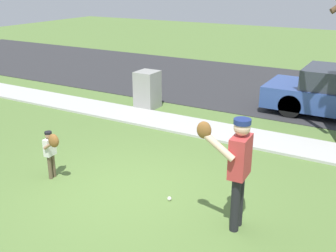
# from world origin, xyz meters

# --- Properties ---
(ground_plane) EXTENTS (48.00, 48.00, 0.00)m
(ground_plane) POSITION_xyz_m (0.00, 3.50, 0.00)
(ground_plane) COLOR #567538
(sidewalk_strip) EXTENTS (36.00, 1.20, 0.06)m
(sidewalk_strip) POSITION_xyz_m (0.00, 3.60, 0.03)
(sidewalk_strip) COLOR #B2B2AD
(sidewalk_strip) RESTS_ON ground
(road_surface) EXTENTS (36.00, 6.80, 0.02)m
(road_surface) POSITION_xyz_m (0.00, 8.60, 0.01)
(road_surface) COLOR #2D2D30
(road_surface) RESTS_ON ground
(person_adult) EXTENTS (0.71, 0.68, 1.79)m
(person_adult) POSITION_xyz_m (2.10, -0.13, 1.11)
(person_adult) COLOR black
(person_adult) RESTS_ON ground
(person_child) EXTENTS (0.44, 0.38, 1.00)m
(person_child) POSITION_xyz_m (-1.49, -0.33, 0.66)
(person_child) COLOR brown
(person_child) RESTS_ON ground
(baseball) EXTENTS (0.07, 0.07, 0.07)m
(baseball) POSITION_xyz_m (0.84, 0.08, 0.04)
(baseball) COLOR white
(baseball) RESTS_ON ground
(utility_cabinet) EXTENTS (0.60, 0.65, 1.10)m
(utility_cabinet) POSITION_xyz_m (-2.42, 4.49, 0.55)
(utility_cabinet) COLOR gray
(utility_cabinet) RESTS_ON ground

